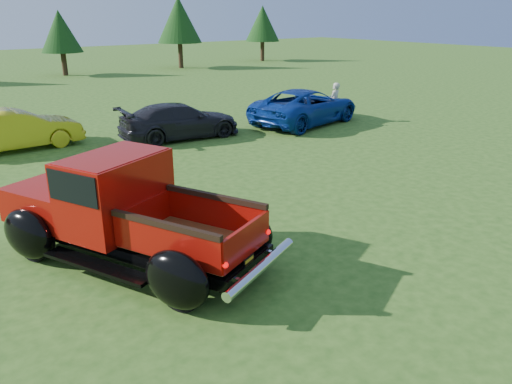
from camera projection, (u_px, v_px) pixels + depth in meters
ground at (237, 251)px, 9.44m from camera, size 120.00×120.00×0.00m
tree_mid_right at (60, 32)px, 34.39m from camera, size 2.82×2.82×4.40m
tree_east at (179, 20)px, 38.85m from camera, size 3.46×3.46×5.40m
tree_far_east at (263, 24)px, 44.81m from camera, size 3.07×3.07×4.80m
pickup_truck at (117, 209)px, 8.99m from camera, size 4.03×5.51×1.93m
show_car_yellow at (17, 130)px, 16.19m from camera, size 4.02×1.47×1.32m
show_car_grey at (180, 121)px, 17.67m from camera, size 4.45×2.16×1.25m
show_car_blue at (306, 106)px, 19.94m from camera, size 5.37×3.27×1.39m
spectator at (334, 102)px, 20.41m from camera, size 0.65×0.52×1.57m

